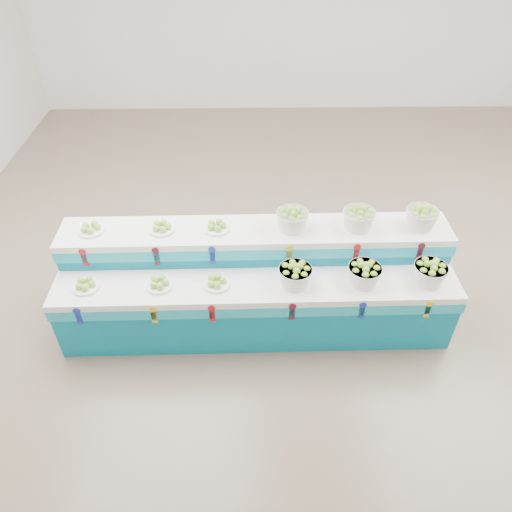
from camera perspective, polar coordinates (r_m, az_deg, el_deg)
name	(u,v)px	position (r m, az deg, el deg)	size (l,w,h in m)	color
ground	(336,272)	(5.87, 9.51, -1.93)	(10.00, 10.00, 0.00)	#735E4C
display_stand	(256,283)	(4.90, 0.00, -3.24)	(3.93, 1.01, 1.02)	#087694
plate_lower_left	(85,284)	(4.79, -19.64, -3.15)	(0.26, 0.26, 0.09)	white
plate_lower_mid	(159,283)	(4.62, -11.44, -3.12)	(0.26, 0.26, 0.09)	white
plate_lower_right	(216,281)	(4.56, -4.74, -3.04)	(0.26, 0.26, 0.09)	white
basket_lower_left	(295,275)	(4.53, 4.69, -2.23)	(0.32, 0.32, 0.23)	silver
basket_lower_mid	(364,273)	(4.64, 12.76, -2.03)	(0.32, 0.32, 0.23)	silver
basket_lower_right	(430,272)	(4.83, 19.98, -1.82)	(0.32, 0.32, 0.23)	silver
plate_upper_left	(91,228)	(4.97, -19.08, 3.20)	(0.26, 0.26, 0.09)	white
plate_upper_mid	(162,227)	(4.81, -11.17, 3.46)	(0.26, 0.26, 0.09)	white
plate_upper_right	(217,226)	(4.74, -4.72, 3.62)	(0.26, 0.26, 0.09)	white
basket_upper_left	(292,219)	(4.72, 4.34, 4.43)	(0.32, 0.32, 0.23)	silver
basket_upper_mid	(359,218)	(4.83, 12.13, 4.47)	(0.32, 0.32, 0.23)	silver
basket_upper_right	(422,217)	(5.01, 19.11, 4.44)	(0.32, 0.32, 0.23)	silver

